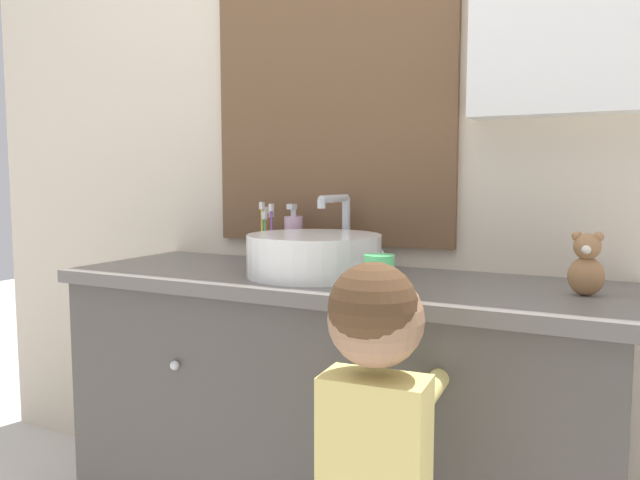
% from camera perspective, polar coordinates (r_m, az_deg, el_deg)
% --- Properties ---
extents(wall_back, '(3.20, 0.18, 2.50)m').
position_cam_1_polar(wall_back, '(1.88, 5.75, 12.77)').
color(wall_back, beige).
rests_on(wall_back, ground_plane).
extents(vanity_counter, '(1.48, 0.51, 0.78)m').
position_cam_1_polar(vanity_counter, '(1.75, 1.07, -16.00)').
color(vanity_counter, '#4C4742').
rests_on(vanity_counter, ground_plane).
extents(sink_basin, '(0.36, 0.41, 0.21)m').
position_cam_1_polar(sink_basin, '(1.65, -0.47, -1.28)').
color(sink_basin, white).
rests_on(sink_basin, vanity_counter).
extents(toothbrush_holder, '(0.07, 0.07, 0.19)m').
position_cam_1_polar(toothbrush_holder, '(1.92, -4.82, -0.47)').
color(toothbrush_holder, beige).
rests_on(toothbrush_holder, vanity_counter).
extents(soap_dispenser, '(0.06, 0.06, 0.18)m').
position_cam_1_polar(soap_dispenser, '(1.88, -2.44, 0.09)').
color(soap_dispenser, '#CCA3BC').
rests_on(soap_dispenser, vanity_counter).
extents(child_figure, '(0.20, 0.44, 0.90)m').
position_cam_1_polar(child_figure, '(1.18, 5.11, -18.32)').
color(child_figure, slate).
rests_on(child_figure, ground_plane).
extents(teddy_bear, '(0.08, 0.07, 0.14)m').
position_cam_1_polar(teddy_bear, '(1.49, 23.18, -2.15)').
color(teddy_bear, '#9E7047').
rests_on(teddy_bear, vanity_counter).
extents(drinking_cup, '(0.07, 0.07, 0.09)m').
position_cam_1_polar(drinking_cup, '(1.39, 5.42, -3.19)').
color(drinking_cup, '#4CC670').
rests_on(drinking_cup, vanity_counter).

